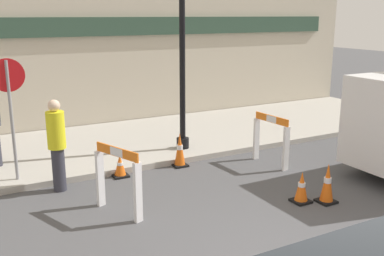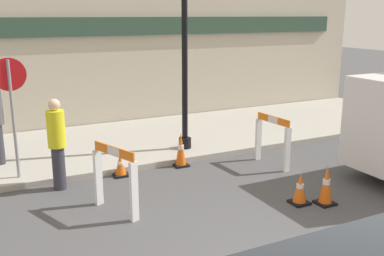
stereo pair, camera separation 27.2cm
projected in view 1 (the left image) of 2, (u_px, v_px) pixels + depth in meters
The scene contains 11 objects.
sidewalk_slab at pixel (119, 143), 10.98m from camera, with size 18.00×3.94×0.12m.
storefront_facade at pixel (89, 28), 12.05m from camera, with size 18.00×0.22×5.50m.
streetlamp_post at pixel (182, 4), 9.59m from camera, with size 0.44×0.44×4.97m.
stop_sign at pixel (10, 100), 8.05m from camera, with size 0.60×0.06×2.25m.
barricade_0 at pixel (271, 138), 9.48m from camera, with size 0.21×0.98×1.07m.
barricade_1 at pixel (118, 177), 7.11m from camera, with size 0.46×0.97×1.11m.
traffic_cone_0 at pixel (180, 150), 9.43m from camera, with size 0.30×0.30×0.73m.
traffic_cone_1 at pixel (120, 166), 8.85m from camera, with size 0.30×0.30×0.46m.
traffic_cone_2 at pixel (302, 188), 7.63m from camera, with size 0.30×0.30×0.55m.
traffic_cone_3 at pixel (327, 184), 7.60m from camera, with size 0.30×0.30×0.70m.
person_worker at pixel (57, 142), 7.99m from camera, with size 0.42×0.42×1.69m.
Camera 1 is at (-3.48, -3.65, 3.13)m, focal length 42.00 mm.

